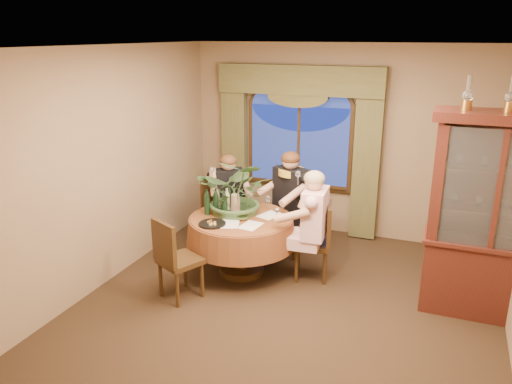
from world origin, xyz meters
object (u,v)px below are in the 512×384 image
at_px(dining_table, 241,245).
at_px(wine_bottle_4, 229,198).
at_px(chair_back_right, 294,220).
at_px(wine_bottle_5, 225,204).
at_px(chair_front_left, 180,258).
at_px(oil_lamp_left, 468,92).
at_px(wine_bottle_3, 207,202).
at_px(chair_right, 312,241).
at_px(wine_bottle_2, 227,201).
at_px(person_pink, 314,228).
at_px(wine_bottle_1, 217,199).
at_px(wine_bottle_0, 216,201).
at_px(centerpiece_plant, 238,165).
at_px(oil_lamp_center, 511,94).
at_px(person_back, 229,201).
at_px(olive_bowl, 242,218).
at_px(person_scarf, 291,204).
at_px(china_cabinet, 492,218).
at_px(stoneware_vase, 235,204).
at_px(chair_back, 219,214).

bearing_deg(dining_table, wine_bottle_4, 142.77).
distance_m(chair_back_right, wine_bottle_5, 1.16).
relative_size(dining_table, chair_front_left, 1.43).
bearing_deg(oil_lamp_left, wine_bottle_3, -177.46).
xyz_separation_m(chair_right, wine_bottle_5, (-1.05, -0.25, 0.44)).
bearing_deg(wine_bottle_2, chair_right, 7.12).
distance_m(person_pink, wine_bottle_1, 1.30).
distance_m(wine_bottle_0, wine_bottle_2, 0.14).
bearing_deg(chair_front_left, centerpiece_plant, 98.70).
height_order(oil_lamp_left, oil_lamp_center, same).
height_order(chair_front_left, wine_bottle_5, wine_bottle_5).
relative_size(wine_bottle_0, wine_bottle_1, 1.00).
height_order(oil_lamp_center, wine_bottle_5, oil_lamp_center).
relative_size(wine_bottle_2, wine_bottle_5, 1.00).
bearing_deg(wine_bottle_5, dining_table, 15.13).
bearing_deg(person_back, centerpiece_plant, 90.34).
xyz_separation_m(centerpiece_plant, olive_bowl, (0.15, -0.22, -0.59)).
xyz_separation_m(oil_lamp_left, wine_bottle_4, (-2.66, 0.13, -1.45)).
height_order(olive_bowl, wine_bottle_0, wine_bottle_0).
bearing_deg(wine_bottle_4, dining_table, -37.23).
height_order(oil_lamp_left, person_scarf, oil_lamp_left).
relative_size(china_cabinet, wine_bottle_0, 6.65).
bearing_deg(dining_table, centerpiece_plant, 123.09).
xyz_separation_m(chair_back_right, wine_bottle_0, (-0.79, -0.81, 0.44)).
distance_m(chair_right, wine_bottle_1, 1.31).
bearing_deg(wine_bottle_1, person_scarf, 42.21).
bearing_deg(wine_bottle_0, wine_bottle_1, 106.41).
bearing_deg(wine_bottle_3, oil_lamp_left, 2.54).
distance_m(oil_lamp_left, wine_bottle_5, 2.99).
bearing_deg(china_cabinet, oil_lamp_center, 180.00).
xyz_separation_m(wine_bottle_2, wine_bottle_5, (0.02, -0.11, 0.00)).
bearing_deg(wine_bottle_5, stoneware_vase, 60.04).
relative_size(chair_back_right, wine_bottle_4, 2.91).
bearing_deg(oil_lamp_left, centerpiece_plant, 178.08).
bearing_deg(chair_front_left, china_cabinet, 41.73).
xyz_separation_m(dining_table, wine_bottle_2, (-0.22, 0.06, 0.54)).
xyz_separation_m(person_pink, stoneware_vase, (-1.03, 0.03, 0.17)).
height_order(oil_lamp_left, wine_bottle_2, oil_lamp_left).
xyz_separation_m(oil_lamp_center, chair_back, (-3.41, 0.60, -1.89)).
distance_m(stoneware_vase, wine_bottle_1, 0.26).
distance_m(chair_back_right, person_back, 0.97).
distance_m(centerpiece_plant, wine_bottle_3, 0.60).
bearing_deg(oil_lamp_center, person_scarf, 163.36).
bearing_deg(chair_back, wine_bottle_4, 84.82).
relative_size(chair_right, wine_bottle_3, 2.91).
height_order(person_scarf, wine_bottle_5, person_scarf).
bearing_deg(wine_bottle_2, wine_bottle_3, -150.49).
distance_m(chair_back_right, centerpiece_plant, 1.24).
bearing_deg(dining_table, olive_bowl, -57.23).
xyz_separation_m(chair_front_left, person_scarf, (0.80, 1.60, 0.25)).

